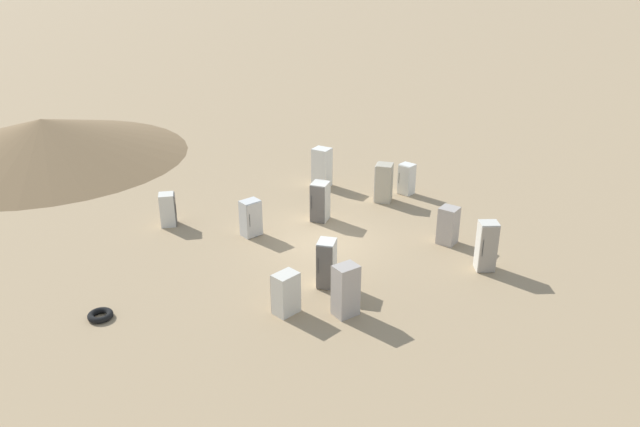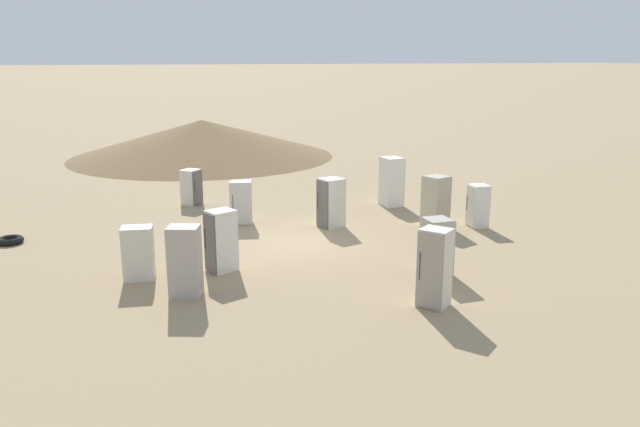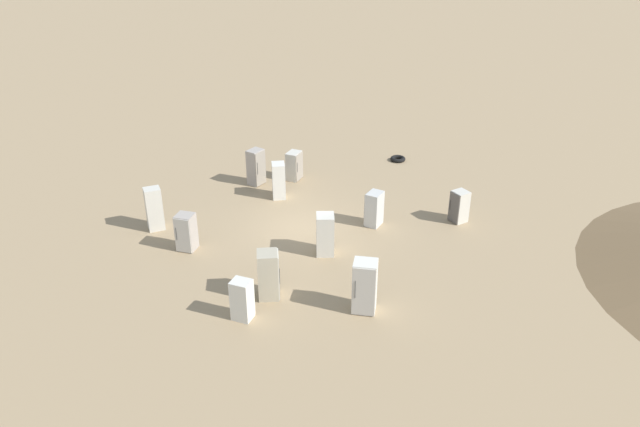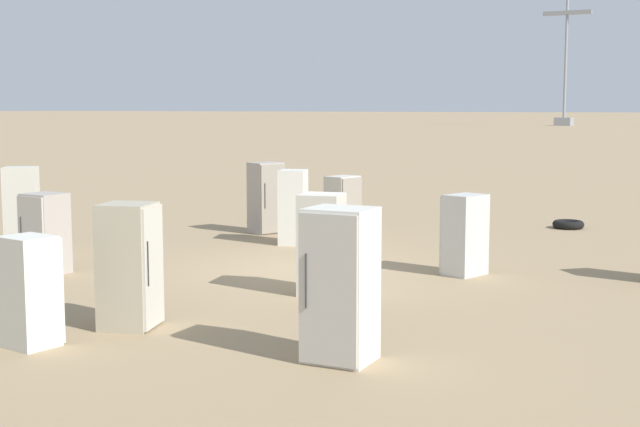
{
  "view_description": "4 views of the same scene",
  "coord_description": "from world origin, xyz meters",
  "px_view_note": "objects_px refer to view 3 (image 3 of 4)",
  "views": [
    {
      "loc": [
        11.96,
        -18.93,
        11.19
      ],
      "look_at": [
        -0.07,
        -0.19,
        1.3
      ],
      "focal_mm": 35.0,
      "sensor_mm": 36.0,
      "label": 1
    },
    {
      "loc": [
        18.05,
        -6.21,
        5.73
      ],
      "look_at": [
        0.6,
        0.58,
        1.02
      ],
      "focal_mm": 35.0,
      "sensor_mm": 36.0,
      "label": 2
    },
    {
      "loc": [
        -5.71,
        22.63,
        12.8
      ],
      "look_at": [
        -0.72,
        0.02,
        0.84
      ],
      "focal_mm": 35.0,
      "sensor_mm": 36.0,
      "label": 3
    },
    {
      "loc": [
        -8.31,
        14.8,
        3.15
      ],
      "look_at": [
        0.28,
        -1.15,
        0.97
      ],
      "focal_mm": 50.0,
      "sensor_mm": 36.0,
      "label": 4
    }
  ],
  "objects_px": {
    "discarded_fridge_6": "(294,166)",
    "discarded_fridge_8": "(242,300)",
    "discarded_fridge_3": "(186,232)",
    "discarded_fridge_7": "(325,234)",
    "discarded_fridge_5": "(459,206)",
    "discarded_fridge_10": "(365,287)",
    "discarded_fridge_0": "(154,209)",
    "discarded_fridge_1": "(279,180)",
    "scrap_tire": "(398,159)",
    "discarded_fridge_4": "(268,275)",
    "discarded_fridge_9": "(256,167)",
    "discarded_fridge_2": "(374,209)"
  },
  "relations": [
    {
      "from": "discarded_fridge_3",
      "to": "discarded_fridge_0",
      "type": "bearing_deg",
      "value": -30.52
    },
    {
      "from": "discarded_fridge_3",
      "to": "discarded_fridge_5",
      "type": "bearing_deg",
      "value": -152.76
    },
    {
      "from": "discarded_fridge_1",
      "to": "discarded_fridge_8",
      "type": "bearing_deg",
      "value": -100.88
    },
    {
      "from": "discarded_fridge_2",
      "to": "discarded_fridge_4",
      "type": "distance_m",
      "value": 6.78
    },
    {
      "from": "discarded_fridge_5",
      "to": "discarded_fridge_8",
      "type": "xyz_separation_m",
      "value": [
        6.92,
        8.66,
        0.03
      ]
    },
    {
      "from": "discarded_fridge_7",
      "to": "discarded_fridge_0",
      "type": "bearing_deg",
      "value": 162.95
    },
    {
      "from": "discarded_fridge_0",
      "to": "discarded_fridge_1",
      "type": "height_order",
      "value": "discarded_fridge_0"
    },
    {
      "from": "discarded_fridge_1",
      "to": "discarded_fridge_4",
      "type": "distance_m",
      "value": 8.12
    },
    {
      "from": "scrap_tire",
      "to": "discarded_fridge_10",
      "type": "bearing_deg",
      "value": 91.21
    },
    {
      "from": "discarded_fridge_9",
      "to": "discarded_fridge_6",
      "type": "bearing_deg",
      "value": 142.52
    },
    {
      "from": "discarded_fridge_4",
      "to": "discarded_fridge_8",
      "type": "xyz_separation_m",
      "value": [
        0.5,
        1.4,
        -0.16
      ]
    },
    {
      "from": "discarded_fridge_5",
      "to": "discarded_fridge_7",
      "type": "bearing_deg",
      "value": 83.83
    },
    {
      "from": "discarded_fridge_7",
      "to": "discarded_fridge_10",
      "type": "bearing_deg",
      "value": -72.29
    },
    {
      "from": "discarded_fridge_0",
      "to": "scrap_tire",
      "type": "height_order",
      "value": "discarded_fridge_0"
    },
    {
      "from": "discarded_fridge_10",
      "to": "scrap_tire",
      "type": "bearing_deg",
      "value": -91.37
    },
    {
      "from": "discarded_fridge_0",
      "to": "discarded_fridge_8",
      "type": "distance_m",
      "value": 7.68
    },
    {
      "from": "discarded_fridge_1",
      "to": "discarded_fridge_2",
      "type": "bearing_deg",
      "value": -39.61
    },
    {
      "from": "discarded_fridge_6",
      "to": "scrap_tire",
      "type": "relative_size",
      "value": 1.77
    },
    {
      "from": "discarded_fridge_5",
      "to": "discarded_fridge_7",
      "type": "xyz_separation_m",
      "value": [
        5.1,
        3.91,
        0.14
      ]
    },
    {
      "from": "discarded_fridge_5",
      "to": "discarded_fridge_10",
      "type": "bearing_deg",
      "value": 114.11
    },
    {
      "from": "discarded_fridge_10",
      "to": "scrap_tire",
      "type": "distance_m",
      "value": 13.7
    },
    {
      "from": "discarded_fridge_0",
      "to": "scrap_tire",
      "type": "bearing_deg",
      "value": 11.63
    },
    {
      "from": "discarded_fridge_0",
      "to": "discarded_fridge_7",
      "type": "distance_m",
      "value": 7.48
    },
    {
      "from": "discarded_fridge_4",
      "to": "discarded_fridge_10",
      "type": "height_order",
      "value": "discarded_fridge_10"
    },
    {
      "from": "discarded_fridge_5",
      "to": "discarded_fridge_9",
      "type": "distance_m",
      "value": 9.95
    },
    {
      "from": "discarded_fridge_2",
      "to": "discarded_fridge_8",
      "type": "bearing_deg",
      "value": 173.21
    },
    {
      "from": "discarded_fridge_4",
      "to": "discarded_fridge_8",
      "type": "distance_m",
      "value": 1.49
    },
    {
      "from": "discarded_fridge_3",
      "to": "discarded_fridge_7",
      "type": "relative_size",
      "value": 0.9
    },
    {
      "from": "discarded_fridge_0",
      "to": "discarded_fridge_1",
      "type": "distance_m",
      "value": 5.93
    },
    {
      "from": "discarded_fridge_6",
      "to": "discarded_fridge_8",
      "type": "xyz_separation_m",
      "value": [
        -1.19,
        11.47,
        0.02
      ]
    },
    {
      "from": "discarded_fridge_1",
      "to": "discarded_fridge_3",
      "type": "distance_m",
      "value": 5.88
    },
    {
      "from": "discarded_fridge_2",
      "to": "scrap_tire",
      "type": "relative_size",
      "value": 1.88
    },
    {
      "from": "discarded_fridge_1",
      "to": "scrap_tire",
      "type": "bearing_deg",
      "value": 29.45
    },
    {
      "from": "discarded_fridge_0",
      "to": "scrap_tire",
      "type": "relative_size",
      "value": 2.34
    },
    {
      "from": "discarded_fridge_6",
      "to": "scrap_tire",
      "type": "bearing_deg",
      "value": 137.63
    },
    {
      "from": "discarded_fridge_9",
      "to": "discarded_fridge_10",
      "type": "relative_size",
      "value": 0.92
    },
    {
      "from": "discarded_fridge_2",
      "to": "discarded_fridge_7",
      "type": "distance_m",
      "value": 3.19
    },
    {
      "from": "discarded_fridge_7",
      "to": "discarded_fridge_6",
      "type": "bearing_deg",
      "value": 100.44
    },
    {
      "from": "discarded_fridge_2",
      "to": "discarded_fridge_4",
      "type": "height_order",
      "value": "discarded_fridge_4"
    },
    {
      "from": "discarded_fridge_0",
      "to": "discarded_fridge_3",
      "type": "height_order",
      "value": "discarded_fridge_0"
    },
    {
      "from": "discarded_fridge_9",
      "to": "discarded_fridge_10",
      "type": "xyz_separation_m",
      "value": [
        -6.77,
        9.21,
        0.07
      ]
    },
    {
      "from": "discarded_fridge_0",
      "to": "discarded_fridge_10",
      "type": "bearing_deg",
      "value": -57.03
    },
    {
      "from": "discarded_fridge_7",
      "to": "discarded_fridge_8",
      "type": "height_order",
      "value": "discarded_fridge_7"
    },
    {
      "from": "discarded_fridge_7",
      "to": "scrap_tire",
      "type": "distance_m",
      "value": 10.42
    },
    {
      "from": "discarded_fridge_5",
      "to": "discarded_fridge_7",
      "type": "height_order",
      "value": "discarded_fridge_7"
    },
    {
      "from": "discarded_fridge_8",
      "to": "discarded_fridge_10",
      "type": "bearing_deg",
      "value": 27.25
    },
    {
      "from": "discarded_fridge_5",
      "to": "discarded_fridge_6",
      "type": "height_order",
      "value": "discarded_fridge_6"
    },
    {
      "from": "discarded_fridge_3",
      "to": "discarded_fridge_7",
      "type": "bearing_deg",
      "value": -168.08
    },
    {
      "from": "discarded_fridge_5",
      "to": "scrap_tire",
      "type": "bearing_deg",
      "value": -16.12
    },
    {
      "from": "discarded_fridge_2",
      "to": "discarded_fridge_9",
      "type": "distance_m",
      "value": 6.9
    }
  ]
}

